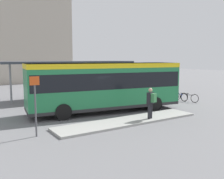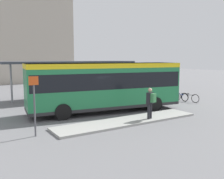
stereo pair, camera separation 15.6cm
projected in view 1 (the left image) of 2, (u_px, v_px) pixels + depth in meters
ground_plane at (106, 111)px, 17.04m from camera, size 120.00×120.00×0.00m
curb_island at (129, 121)px, 14.23m from camera, size 8.89×1.80×0.12m
city_bus at (106, 84)px, 16.81m from camera, size 10.58×4.05×3.29m
pedestrian_waiting at (151, 101)px, 14.38m from camera, size 0.50×0.55×1.80m
bicycle_black at (189, 98)px, 20.76m from camera, size 0.48×1.68×0.73m
bicycle_blue at (180, 97)px, 21.39m from camera, size 0.48×1.59×0.69m
bicycle_green at (173, 95)px, 22.18m from camera, size 0.48×1.53×0.66m
bicycle_white at (164, 94)px, 22.76m from camera, size 0.48×1.67×0.72m
station_shelter at (70, 63)px, 22.48m from camera, size 12.00×3.49×3.35m
potted_planter_near_shelter at (125, 91)px, 23.07m from camera, size 0.74×0.74×1.15m
platform_sign at (35, 103)px, 11.40m from camera, size 0.44×0.08×2.80m
station_building at (2, 36)px, 39.06m from camera, size 18.25×12.64×14.25m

